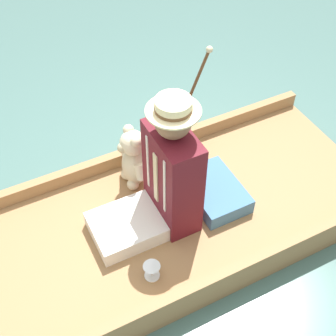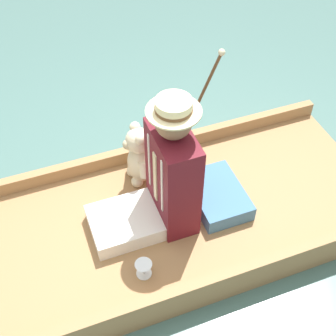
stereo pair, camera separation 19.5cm
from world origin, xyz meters
TOP-DOWN VIEW (x-y plane):
  - ground_plane at (0.00, 0.00)m, footprint 16.00×16.00m
  - punt_boat at (0.00, 0.00)m, footprint 1.16×3.09m
  - seat_cushion at (-0.00, -0.51)m, footprint 0.44×0.31m
  - seated_person at (-0.00, -0.15)m, footprint 0.39×0.66m
  - teddy_bear at (0.36, -0.12)m, footprint 0.31×0.18m
  - wine_glass at (-0.34, 0.09)m, footprint 0.10×0.10m
  - walking_cane at (0.48, -0.58)m, footprint 0.04×0.33m

SIDE VIEW (x-z plane):
  - ground_plane at x=0.00m, z-range 0.00..0.00m
  - punt_boat at x=0.00m, z-range -0.04..0.19m
  - seat_cushion at x=0.00m, z-range 0.14..0.24m
  - wine_glass at x=-0.34m, z-range 0.15..0.25m
  - teddy_bear at x=0.36m, z-range 0.12..0.57m
  - seated_person at x=0.00m, z-range 0.03..0.93m
  - walking_cane at x=0.48m, z-range 0.20..1.00m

